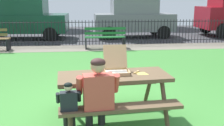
% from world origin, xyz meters
% --- Properties ---
extents(ground, '(28.00, 10.84, 0.02)m').
position_xyz_m(ground, '(0.00, 1.42, -0.01)').
color(ground, '#438D3B').
extents(cobblestone_walkway, '(28.00, 1.40, 0.01)m').
position_xyz_m(cobblestone_walkway, '(0.00, 6.14, -0.00)').
color(cobblestone_walkway, gray).
extents(street_asphalt, '(28.00, 7.35, 0.01)m').
position_xyz_m(street_asphalt, '(0.00, 10.51, -0.01)').
color(street_asphalt, '#38383D').
extents(picnic_table_foreground, '(1.92, 1.62, 0.79)m').
position_xyz_m(picnic_table_foreground, '(0.33, -0.44, 0.60)').
color(picnic_table_foreground, brown).
rests_on(picnic_table_foreground, ground).
extents(pizza_box_open, '(0.41, 0.50, 0.43)m').
position_xyz_m(pizza_box_open, '(0.39, -0.28, 0.87)').
color(pizza_box_open, tan).
rests_on(pizza_box_open, picnic_table_foreground).
extents(pizza_slice_on_table, '(0.26, 0.25, 0.02)m').
position_xyz_m(pizza_slice_on_table, '(0.78, -0.40, 0.78)').
color(pizza_slice_on_table, '#EBCA53').
rests_on(pizza_slice_on_table, picnic_table_foreground).
extents(adult_at_table, '(0.63, 0.61, 1.19)m').
position_xyz_m(adult_at_table, '(0.04, -0.96, 0.66)').
color(adult_at_table, '#2C2C2C').
rests_on(adult_at_table, ground).
extents(child_at_table, '(0.35, 0.35, 0.87)m').
position_xyz_m(child_at_table, '(-0.37, -1.03, 0.52)').
color(child_at_table, black).
rests_on(child_at_table, ground).
extents(iron_fence_streetside, '(23.09, 0.03, 1.05)m').
position_xyz_m(iron_fence_streetside, '(0.00, 6.84, 0.53)').
color(iron_fence_streetside, black).
rests_on(iron_fence_streetside, ground).
extents(park_bench_center, '(1.60, 0.48, 0.85)m').
position_xyz_m(park_bench_center, '(0.68, 6.00, 0.42)').
color(park_bench_center, '#1F672F').
rests_on(park_bench_center, ground).
extents(parked_car_center, '(4.49, 2.10, 1.94)m').
position_xyz_m(parked_car_center, '(-3.17, 8.96, 1.01)').
color(parked_car_center, '#174A33').
rests_on(parked_car_center, ground).
extents(parked_car_right, '(3.93, 1.89, 1.98)m').
position_xyz_m(parked_car_right, '(2.36, 8.96, 1.01)').
color(parked_car_right, gray).
rests_on(parked_car_right, ground).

